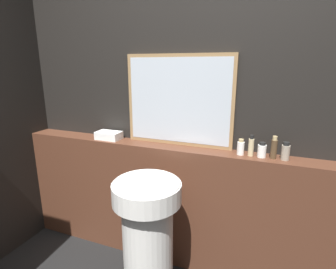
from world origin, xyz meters
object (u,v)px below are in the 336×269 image
mirror (179,101)px  shampoo_bottle (241,147)px  towel_stack (109,135)px  body_wash_bottle (274,148)px  lotion_bottle (262,150)px  hand_soap_bottle (285,152)px  pedestal_sink (148,238)px  conditioner_bottle (251,146)px

mirror → shampoo_bottle: mirror is taller
mirror → shampoo_bottle: 0.55m
towel_stack → body_wash_bottle: bearing=-0.0°
towel_stack → lotion_bottle: bearing=-0.0°
body_wash_bottle → hand_soap_bottle: size_ratio=1.28×
pedestal_sink → shampoo_bottle: shampoo_bottle is taller
towel_stack → mirror: bearing=7.2°
pedestal_sink → lotion_bottle: lotion_bottle is taller
lotion_bottle → body_wash_bottle: size_ratio=0.67×
pedestal_sink → lotion_bottle: bearing=35.4°
pedestal_sink → body_wash_bottle: size_ratio=5.83×
towel_stack → shampoo_bottle: size_ratio=1.84×
body_wash_bottle → conditioner_bottle: bearing=180.0°
towel_stack → lotion_bottle: 1.18m
pedestal_sink → hand_soap_bottle: (0.77, 0.44, 0.53)m
mirror → shampoo_bottle: bearing=-8.8°
lotion_bottle → hand_soap_bottle: bearing=0.0°
shampoo_bottle → towel_stack: bearing=180.0°
pedestal_sink → towel_stack: bearing=141.4°
mirror → conditioner_bottle: size_ratio=5.70×
pedestal_sink → lotion_bottle: size_ratio=8.68×
towel_stack → conditioner_bottle: size_ratio=1.40×
lotion_bottle → body_wash_bottle: 0.07m
shampoo_bottle → body_wash_bottle: body_wash_bottle is taller
towel_stack → lotion_bottle: (1.18, -0.00, 0.02)m
lotion_bottle → body_wash_bottle: bearing=0.0°
lotion_bottle → mirror: bearing=173.2°
conditioner_bottle → body_wash_bottle: bearing=-0.0°
hand_soap_bottle → towel_stack: bearing=180.0°
shampoo_bottle → conditioner_bottle: 0.07m
towel_stack → shampoo_bottle: shampoo_bottle is taller
lotion_bottle → towel_stack: bearing=180.0°
mirror → body_wash_bottle: size_ratio=5.45×
towel_stack → conditioner_bottle: 1.11m
conditioner_bottle → lotion_bottle: size_ratio=1.42×
conditioner_bottle → lotion_bottle: 0.07m
mirror → lotion_bottle: bearing=-6.8°
shampoo_bottle → conditioner_bottle: size_ratio=0.76×
hand_soap_bottle → body_wash_bottle: bearing=180.0°
pedestal_sink → shampoo_bottle: size_ratio=8.03×
shampoo_bottle → body_wash_bottle: bearing=0.0°
towel_stack → body_wash_bottle: (1.25, -0.00, 0.04)m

